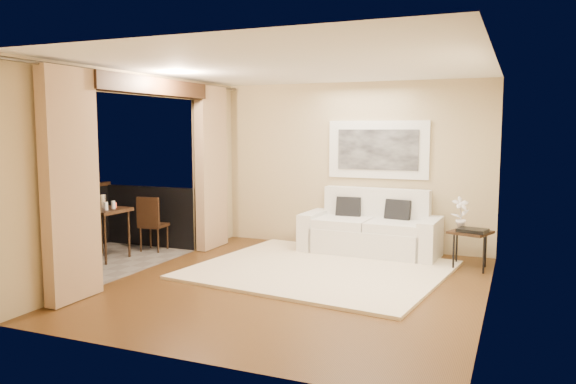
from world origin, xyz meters
The scene contains 18 objects.
floor centered at (0.00, 0.00, 0.00)m, with size 5.00×5.00×0.00m, color brown.
room_shell centered at (-2.13, 0.00, 2.52)m, with size 5.00×6.40×5.00m.
balcony centered at (-3.31, 0.00, 0.18)m, with size 1.81×2.60×1.17m.
curtains centered at (-2.11, 0.00, 1.34)m, with size 0.16×4.80×2.64m.
artwork centered at (0.42, 2.46, 1.62)m, with size 1.62×0.07×0.92m.
rug centered at (0.04, 0.77, 0.02)m, with size 3.25×2.83×0.04m, color #FAEAC9.
sofa centered at (0.42, 2.10, 0.36)m, with size 2.13×0.99×1.01m.
side_table centered at (1.93, 1.69, 0.48)m, with size 0.63×0.63×0.54m.
tray centered at (1.96, 1.61, 0.56)m, with size 0.38×0.28×0.05m, color black.
orchid centered at (1.78, 1.79, 0.77)m, with size 0.24×0.16×0.46m, color white.
bistro_table centered at (-3.20, 0.20, 0.68)m, with size 0.66×0.66×0.77m.
balcony_chair_far centered at (-2.86, 0.91, 0.51)m, with size 0.42×0.43×0.88m.
balcony_chair_near centered at (-3.71, -0.55, 0.50)m, with size 0.43×0.44×0.88m.
ice_bucket centered at (-3.33, 0.32, 0.87)m, with size 0.18×0.18×0.20m, color silver.
candle centered at (-3.12, 0.37, 0.80)m, with size 0.06×0.06×0.07m, color red.
vase centered at (-3.23, 0.02, 0.86)m, with size 0.04×0.04×0.18m, color white.
glass_a centered at (-3.04, 0.09, 0.83)m, with size 0.06×0.06×0.12m, color white.
glass_b centered at (-3.04, 0.26, 0.83)m, with size 0.06×0.06×0.12m, color silver.
Camera 1 is at (2.54, -6.38, 1.95)m, focal length 35.00 mm.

